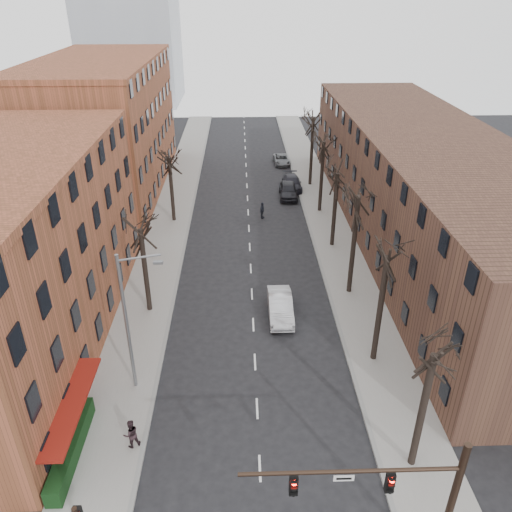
{
  "coord_description": "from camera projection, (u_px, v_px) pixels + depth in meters",
  "views": [
    {
      "loc": [
        -0.73,
        -12.78,
        21.15
      ],
      "look_at": [
        0.28,
        18.85,
        4.0
      ],
      "focal_mm": 35.0,
      "sensor_mm": 36.0,
      "label": 1
    }
  ],
  "objects": [
    {
      "name": "silver_sedan",
      "position": [
        280.0,
        306.0,
        35.99
      ],
      "size": [
        1.71,
        4.86,
        1.6
      ],
      "primitive_type": "imported",
      "rotation": [
        0.0,
        0.0,
        0.0
      ],
      "color": "#B6B8BE",
      "rests_on": "ground"
    },
    {
      "name": "streetlight",
      "position": [
        129.0,
        318.0,
        27.53
      ],
      "size": [
        2.45,
        0.22,
        9.03
      ],
      "color": "slate",
      "rests_on": "ground"
    },
    {
      "name": "tree_right_f",
      "position": [
        310.0,
        185.0,
        60.21
      ],
      "size": [
        5.2,
        5.2,
        11.6
      ],
      "primitive_type": null,
      "color": "black",
      "rests_on": "ground"
    },
    {
      "name": "tree_left_b",
      "position": [
        174.0,
        221.0,
        50.99
      ],
      "size": [
        5.2,
        5.2,
        9.5
      ],
      "primitive_type": null,
      "color": "black",
      "rests_on": "ground"
    },
    {
      "name": "pedestrian_crossing",
      "position": [
        262.0,
        210.0,
        51.24
      ],
      "size": [
        0.76,
        1.1,
        1.74
      ],
      "primitive_type": "imported",
      "rotation": [
        0.0,
        0.0,
        1.2
      ],
      "color": "black",
      "rests_on": "ground"
    },
    {
      "name": "sidewalk_right",
      "position": [
        325.0,
        214.0,
        52.28
      ],
      "size": [
        4.0,
        90.0,
        0.15
      ],
      "primitive_type": "cube",
      "color": "gray",
      "rests_on": "ground"
    },
    {
      "name": "building_left_far",
      "position": [
        105.0,
        129.0,
        56.21
      ],
      "size": [
        12.0,
        28.0,
        14.0
      ],
      "primitive_type": "cube",
      "color": "brown",
      "rests_on": "ground"
    },
    {
      "name": "tree_right_d",
      "position": [
        332.0,
        246.0,
        46.15
      ],
      "size": [
        5.2,
        5.2,
        10.0
      ],
      "primitive_type": null,
      "color": "black",
      "rests_on": "ground"
    },
    {
      "name": "awning_left",
      "position": [
        81.0,
        441.0,
        26.34
      ],
      "size": [
        1.2,
        7.0,
        0.15
      ],
      "primitive_type": "cube",
      "color": "maroon",
      "rests_on": "ground"
    },
    {
      "name": "parked_car_mid",
      "position": [
        292.0,
        183.0,
        58.79
      ],
      "size": [
        2.15,
        5.11,
        1.47
      ],
      "primitive_type": "imported",
      "rotation": [
        0.0,
        0.0,
        0.02
      ],
      "color": "black",
      "rests_on": "ground"
    },
    {
      "name": "building_right",
      "position": [
        423.0,
        186.0,
        45.76
      ],
      "size": [
        12.0,
        50.0,
        10.0
      ],
      "primitive_type": "cube",
      "color": "#4E3224",
      "rests_on": "ground"
    },
    {
      "name": "sidewalk_left",
      "position": [
        171.0,
        216.0,
        51.83
      ],
      "size": [
        4.0,
        90.0,
        0.15
      ],
      "primitive_type": "cube",
      "color": "gray",
      "rests_on": "ground"
    },
    {
      "name": "tree_right_c",
      "position": [
        349.0,
        292.0,
        39.12
      ],
      "size": [
        5.2,
        5.2,
        11.6
      ],
      "primitive_type": null,
      "color": "black",
      "rests_on": "ground"
    },
    {
      "name": "parked_car_near",
      "position": [
        288.0,
        190.0,
        56.4
      ],
      "size": [
        2.15,
        5.01,
        1.69
      ],
      "primitive_type": "imported",
      "rotation": [
        0.0,
        0.0,
        -0.03
      ],
      "color": "black",
      "rests_on": "ground"
    },
    {
      "name": "tree_left_a",
      "position": [
        150.0,
        310.0,
        36.93
      ],
      "size": [
        5.2,
        5.2,
        9.5
      ],
      "primitive_type": null,
      "color": "black",
      "rests_on": "ground"
    },
    {
      "name": "tree_right_a",
      "position": [
        411.0,
        464.0,
        25.06
      ],
      "size": [
        5.2,
        5.2,
        10.0
      ],
      "primitive_type": null,
      "color": "black",
      "rests_on": "ground"
    },
    {
      "name": "hedge",
      "position": [
        71.0,
        448.0,
        25.15
      ],
      "size": [
        0.8,
        6.0,
        1.0
      ],
      "primitive_type": "cube",
      "color": "black",
      "rests_on": "sidewalk_left"
    },
    {
      "name": "pedestrian_b",
      "position": [
        131.0,
        434.0,
        25.49
      ],
      "size": [
        1.02,
        0.94,
        1.7
      ],
      "primitive_type": "imported",
      "rotation": [
        0.0,
        0.0,
        3.6
      ],
      "color": "black",
      "rests_on": "sidewalk_left"
    },
    {
      "name": "tree_right_b",
      "position": [
        373.0,
        359.0,
        32.09
      ],
      "size": [
        5.2,
        5.2,
        10.8
      ],
      "primitive_type": null,
      "color": "black",
      "rests_on": "ground"
    },
    {
      "name": "tree_right_e",
      "position": [
        319.0,
        211.0,
        53.18
      ],
      "size": [
        5.2,
        5.2,
        10.8
      ],
      "primitive_type": null,
      "color": "black",
      "rests_on": "ground"
    },
    {
      "name": "parked_car_far",
      "position": [
        282.0,
        160.0,
        67.1
      ],
      "size": [
        2.25,
        4.46,
        1.21
      ],
      "primitive_type": "imported",
      "rotation": [
        0.0,
        0.0,
        0.06
      ],
      "color": "slate",
      "rests_on": "ground"
    },
    {
      "name": "signal_mast_arm",
      "position": [
        412.0,
        499.0,
        18.51
      ],
      "size": [
        8.14,
        0.3,
        7.2
      ],
      "color": "black",
      "rests_on": "ground"
    }
  ]
}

